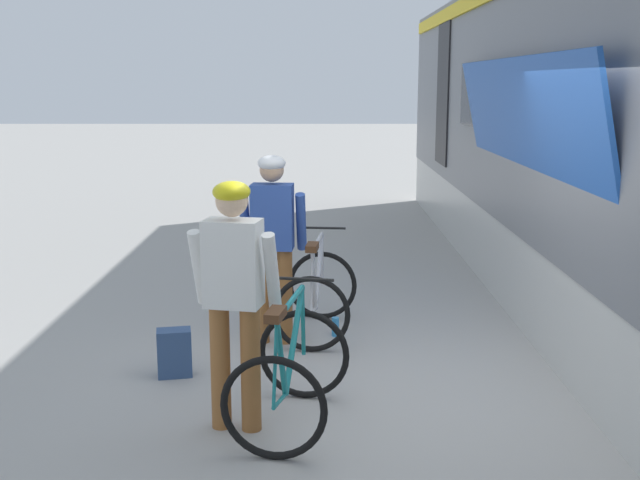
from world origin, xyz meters
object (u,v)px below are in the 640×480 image
(backpack_on_platform, at_px, (174,353))
(water_bottle_near_the_bikes, at_px, (335,327))
(bicycle_far_silver, at_px, (316,294))
(cyclist_near_in_white, at_px, (233,284))
(bicycle_near_teal, at_px, (289,373))
(cyclist_far_in_blue, at_px, (272,232))

(backpack_on_platform, height_order, water_bottle_near_the_bikes, backpack_on_platform)
(bicycle_far_silver, bearing_deg, water_bottle_near_the_bikes, -18.19)
(water_bottle_near_the_bikes, bearing_deg, bicycle_far_silver, 161.81)
(cyclist_near_in_white, relative_size, bicycle_near_teal, 1.50)
(bicycle_near_teal, relative_size, backpack_on_platform, 2.94)
(cyclist_far_in_blue, height_order, water_bottle_near_the_bikes, cyclist_far_in_blue)
(bicycle_near_teal, relative_size, bicycle_far_silver, 1.03)
(cyclist_near_in_white, xyz_separation_m, water_bottle_near_the_bikes, (0.74, 2.02, -0.96))
(cyclist_near_in_white, relative_size, cyclist_far_in_blue, 1.00)
(bicycle_near_teal, distance_m, water_bottle_near_the_bikes, 2.05)
(cyclist_far_in_blue, relative_size, backpack_on_platform, 4.40)
(backpack_on_platform, distance_m, water_bottle_near_the_bikes, 1.71)
(cyclist_near_in_white, distance_m, cyclist_far_in_blue, 1.86)
(cyclist_far_in_blue, bearing_deg, backpack_on_platform, -132.20)
(cyclist_near_in_white, distance_m, bicycle_far_silver, 2.25)
(cyclist_near_in_white, bearing_deg, water_bottle_near_the_bikes, 69.92)
(cyclist_far_in_blue, distance_m, bicycle_far_silver, 0.80)
(cyclist_far_in_blue, distance_m, water_bottle_near_the_bikes, 1.14)
(cyclist_far_in_blue, distance_m, backpack_on_platform, 1.44)
(bicycle_far_silver, relative_size, water_bottle_near_the_bikes, 6.07)
(cyclist_far_in_blue, height_order, bicycle_far_silver, cyclist_far_in_blue)
(cyclist_near_in_white, height_order, bicycle_near_teal, cyclist_near_in_white)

